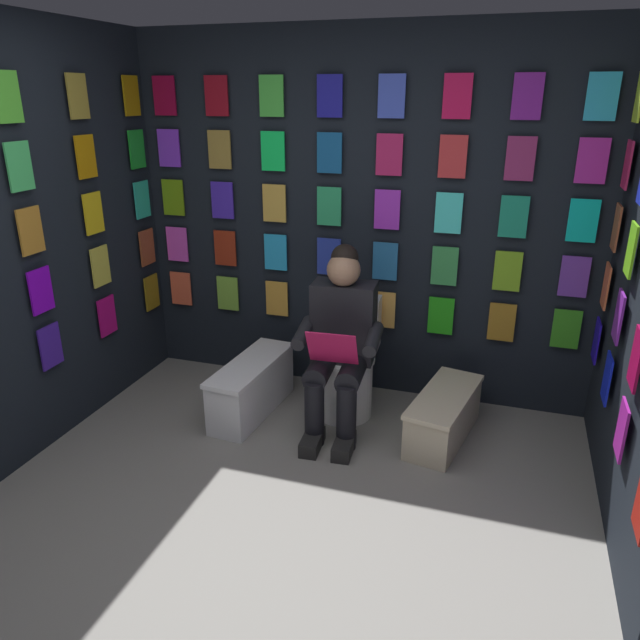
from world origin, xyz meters
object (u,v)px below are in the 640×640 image
(comic_longbox_far, at_px, (444,416))
(person_reading, at_px, (340,341))
(comic_longbox_near, at_px, (252,387))
(toilet, at_px, (347,365))

(comic_longbox_far, bearing_deg, person_reading, 14.50)
(person_reading, relative_size, comic_longbox_near, 1.41)
(toilet, bearing_deg, person_reading, 89.46)
(person_reading, bearing_deg, comic_longbox_near, -2.63)
(comic_longbox_near, height_order, comic_longbox_far, comic_longbox_near)
(comic_longbox_near, bearing_deg, comic_longbox_far, -173.22)
(toilet, relative_size, person_reading, 0.65)
(person_reading, distance_m, comic_longbox_near, 0.74)
(comic_longbox_near, xyz_separation_m, comic_longbox_far, (-1.29, -0.06, -0.03))
(toilet, bearing_deg, comic_longbox_near, 17.86)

